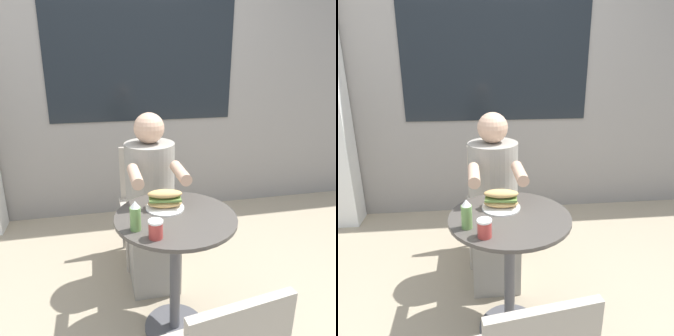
{
  "view_description": "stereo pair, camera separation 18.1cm",
  "coord_description": "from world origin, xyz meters",
  "views": [
    {
      "loc": [
        -0.36,
        -1.49,
        1.53
      ],
      "look_at": [
        0.0,
        0.19,
        0.94
      ],
      "focal_mm": 35.0,
      "sensor_mm": 36.0,
      "label": 1
    },
    {
      "loc": [
        -0.18,
        -1.52,
        1.53
      ],
      "look_at": [
        0.0,
        0.19,
        0.94
      ],
      "focal_mm": 35.0,
      "sensor_mm": 36.0,
      "label": 2
    }
  ],
  "objects": [
    {
      "name": "cafe_table",
      "position": [
        0.0,
        0.0,
        0.53
      ],
      "size": [
        0.64,
        0.64,
        0.74
      ],
      "color": "#47423D",
      "rests_on": "ground_plane"
    },
    {
      "name": "ground_plane",
      "position": [
        0.0,
        0.0,
        0.0
      ],
      "size": [
        8.0,
        8.0,
        0.0
      ],
      "primitive_type": "plane",
      "color": "tan"
    },
    {
      "name": "sandwich_on_plate",
      "position": [
        -0.04,
        0.1,
        0.79
      ],
      "size": [
        0.21,
        0.21,
        0.11
      ],
      "rotation": [
        0.0,
        0.0,
        -0.13
      ],
      "color": "white",
      "rests_on": "cafe_table"
    },
    {
      "name": "condiment_bottle",
      "position": [
        -0.22,
        -0.1,
        0.81
      ],
      "size": [
        0.05,
        0.05,
        0.15
      ],
      "color": "#66934C",
      "rests_on": "cafe_table"
    },
    {
      "name": "seated_diner",
      "position": [
        -0.05,
        0.5,
        0.52
      ],
      "size": [
        0.33,
        0.59,
        1.19
      ],
      "rotation": [
        0.0,
        0.0,
        3.15
      ],
      "color": "gray",
      "rests_on": "ground_plane"
    },
    {
      "name": "drink_cup",
      "position": [
        -0.14,
        -0.19,
        0.78
      ],
      "size": [
        0.07,
        0.07,
        0.09
      ],
      "color": "#B73D38",
      "rests_on": "cafe_table"
    },
    {
      "name": "diner_chair",
      "position": [
        -0.05,
        0.85,
        0.52
      ],
      "size": [
        0.38,
        0.38,
        0.87
      ],
      "rotation": [
        0.0,
        0.0,
        3.15
      ],
      "color": "#ADA393",
      "rests_on": "ground_plane"
    },
    {
      "name": "storefront_wall",
      "position": [
        0.0,
        1.66,
        1.4
      ],
      "size": [
        8.0,
        0.09,
        2.8
      ],
      "color": "gray",
      "rests_on": "ground_plane"
    }
  ]
}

